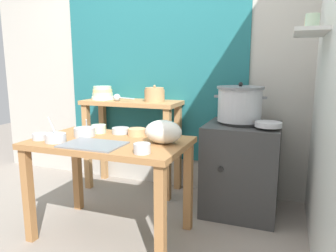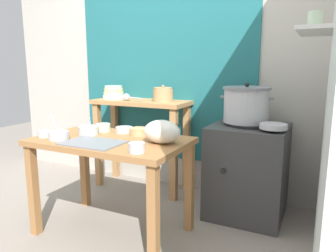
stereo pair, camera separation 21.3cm
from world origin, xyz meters
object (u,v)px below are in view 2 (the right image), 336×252
(bowl_stack_enamel, at_px, (114,93))
(prep_bowl_4, at_px, (59,135))
(steamer_pot, at_px, (246,105))
(prep_bowl_0, at_px, (45,134))
(stove_block, at_px, (248,170))
(plastic_bag, at_px, (162,132))
(prep_table, at_px, (111,154))
(ladle, at_px, (127,97))
(back_shelf_table, at_px, (141,122))
(clay_pot, at_px, (163,95))
(prep_bowl_1, at_px, (88,130))
(prep_bowl_3, at_px, (124,129))
(serving_tray, at_px, (93,143))
(prep_bowl_2, at_px, (103,127))
(prep_bowl_6, at_px, (137,147))
(prep_bowl_5, at_px, (139,131))
(wide_pan, at_px, (273,126))

(bowl_stack_enamel, bearing_deg, prep_bowl_4, -75.48)
(steamer_pot, bearing_deg, prep_bowl_0, -143.56)
(stove_block, bearing_deg, plastic_bag, -121.97)
(prep_table, distance_m, prep_bowl_4, 0.39)
(ladle, relative_size, prep_bowl_0, 2.49)
(prep_bowl_0, bearing_deg, prep_table, 19.36)
(back_shelf_table, relative_size, clay_pot, 5.05)
(steamer_pot, relative_size, clay_pot, 2.26)
(prep_bowl_1, xyz_separation_m, prep_bowl_4, (-0.08, -0.22, -0.00))
(plastic_bag, height_order, prep_bowl_3, plastic_bag)
(steamer_pot, xyz_separation_m, bowl_stack_enamel, (-1.37, 0.10, 0.04))
(clay_pot, distance_m, prep_bowl_1, 0.88)
(serving_tray, bearing_deg, prep_bowl_2, 117.16)
(plastic_bag, relative_size, prep_bowl_3, 1.94)
(bowl_stack_enamel, distance_m, prep_bowl_6, 1.46)
(steamer_pot, height_order, clay_pot, steamer_pot)
(prep_bowl_6, bearing_deg, plastic_bag, 84.23)
(prep_table, bearing_deg, plastic_bag, 5.94)
(ladle, bearing_deg, clay_pot, 15.75)
(prep_bowl_3, distance_m, prep_bowl_6, 0.60)
(prep_bowl_5, bearing_deg, prep_bowl_1, -156.46)
(back_shelf_table, xyz_separation_m, stove_block, (1.10, -0.13, -0.30))
(stove_block, relative_size, bowl_stack_enamel, 3.58)
(serving_tray, relative_size, prep_bowl_2, 3.55)
(ladle, height_order, prep_bowl_5, ladle)
(clay_pot, relative_size, ladle, 0.76)
(steamer_pot, relative_size, prep_bowl_1, 2.81)
(prep_bowl_1, xyz_separation_m, prep_bowl_3, (0.20, 0.18, -0.01))
(stove_block, height_order, wide_pan, wide_pan)
(steamer_pot, xyz_separation_m, prep_bowl_3, (-0.82, -0.54, -0.18))
(steamer_pot, relative_size, bowl_stack_enamel, 1.97)
(steamer_pot, height_order, prep_bowl_3, steamer_pot)
(back_shelf_table, bearing_deg, steamer_pot, -5.94)
(bowl_stack_enamel, xyz_separation_m, prep_bowl_2, (0.38, -0.68, -0.21))
(ladle, bearing_deg, prep_bowl_4, -86.92)
(prep_bowl_1, height_order, prep_bowl_4, prep_bowl_4)
(wide_pan, bearing_deg, stove_block, 141.64)
(plastic_bag, xyz_separation_m, prep_bowl_5, (-0.27, 0.16, -0.05))
(wide_pan, bearing_deg, prep_bowl_0, -153.58)
(bowl_stack_enamel, relative_size, prep_bowl_4, 1.23)
(stove_block, xyz_separation_m, ladle, (-1.19, 0.03, 0.55))
(wide_pan, xyz_separation_m, prep_bowl_1, (-1.27, -0.54, -0.04))
(wide_pan, relative_size, prep_bowl_4, 1.13)
(prep_bowl_3, height_order, prep_bowl_6, prep_bowl_6)
(serving_tray, bearing_deg, stove_block, 46.98)
(back_shelf_table, bearing_deg, ladle, -135.19)
(bowl_stack_enamel, height_order, prep_bowl_6, bowl_stack_enamel)
(back_shelf_table, xyz_separation_m, clay_pot, (0.25, 0.00, 0.29))
(prep_table, bearing_deg, back_shelf_table, 106.98)
(prep_bowl_0, xyz_separation_m, prep_bowl_6, (0.83, -0.07, 0.01))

